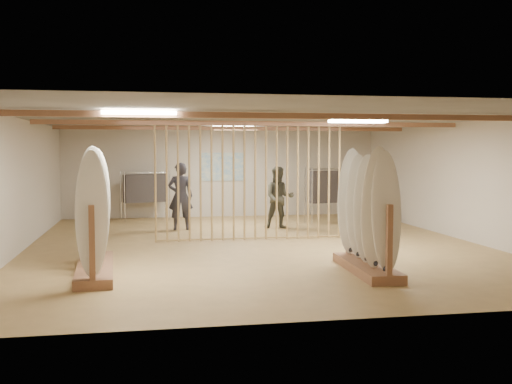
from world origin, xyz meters
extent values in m
plane|color=tan|center=(0.00, 0.00, 0.00)|extent=(12.00, 12.00, 0.00)
plane|color=gray|center=(0.00, 0.00, 2.80)|extent=(12.00, 12.00, 0.00)
plane|color=beige|center=(0.00, 6.00, 1.40)|extent=(12.00, 0.00, 12.00)
plane|color=beige|center=(0.00, -6.00, 1.40)|extent=(12.00, 0.00, 12.00)
plane|color=beige|center=(-5.00, 0.00, 1.40)|extent=(0.00, 12.00, 12.00)
plane|color=beige|center=(5.00, 0.00, 1.40)|extent=(0.00, 12.00, 12.00)
cube|color=brown|center=(0.00, 0.00, 2.72)|extent=(9.50, 6.12, 0.10)
cube|color=white|center=(0.00, 0.00, 2.74)|extent=(1.20, 0.35, 0.06)
cylinder|color=#A58450|center=(-2.20, 0.80, 1.40)|extent=(0.05, 0.05, 2.78)
cylinder|color=#A58450|center=(-1.94, 0.80, 1.40)|extent=(0.05, 0.05, 2.78)
cylinder|color=#A58450|center=(-1.68, 0.80, 1.40)|extent=(0.05, 0.05, 2.78)
cylinder|color=#A58450|center=(-1.42, 0.80, 1.40)|extent=(0.05, 0.05, 2.78)
cylinder|color=#A58450|center=(-1.16, 0.80, 1.40)|extent=(0.05, 0.05, 2.78)
cylinder|color=#A58450|center=(-0.91, 0.80, 1.40)|extent=(0.05, 0.05, 2.78)
cylinder|color=#A58450|center=(-0.65, 0.80, 1.40)|extent=(0.05, 0.05, 2.78)
cylinder|color=#A58450|center=(-0.39, 0.80, 1.40)|extent=(0.05, 0.05, 2.78)
cylinder|color=#A58450|center=(-0.13, 0.80, 1.40)|extent=(0.05, 0.05, 2.78)
cylinder|color=#A58450|center=(0.13, 0.80, 1.40)|extent=(0.05, 0.05, 2.78)
cylinder|color=#A58450|center=(0.39, 0.80, 1.40)|extent=(0.05, 0.05, 2.78)
cylinder|color=#A58450|center=(0.65, 0.80, 1.40)|extent=(0.05, 0.05, 2.78)
cylinder|color=#A58450|center=(0.91, 0.80, 1.40)|extent=(0.05, 0.05, 2.78)
cylinder|color=#A58450|center=(1.16, 0.80, 1.40)|extent=(0.05, 0.05, 2.78)
cylinder|color=#A58450|center=(1.42, 0.80, 1.40)|extent=(0.05, 0.05, 2.78)
cylinder|color=#A58450|center=(1.68, 0.80, 1.40)|extent=(0.05, 0.05, 2.78)
cylinder|color=#A58450|center=(1.94, 0.80, 1.40)|extent=(0.05, 0.05, 2.78)
cylinder|color=#A58450|center=(2.20, 0.80, 1.40)|extent=(0.05, 0.05, 2.78)
cube|color=#377BC1|center=(0.00, 5.98, 1.60)|extent=(1.40, 0.03, 0.90)
cube|color=brown|center=(-3.29, -2.52, 0.08)|extent=(0.74, 2.73, 0.16)
cylinder|color=black|center=(-3.29, -2.52, 1.09)|extent=(0.16, 2.64, 0.01)
ellipsoid|color=white|center=(-3.23, -3.67, 1.17)|extent=(0.52, 0.09, 2.01)
ellipsoid|color=white|center=(-3.25, -3.21, 1.17)|extent=(0.52, 0.09, 2.01)
ellipsoid|color=white|center=(-3.28, -2.75, 1.17)|extent=(0.52, 0.09, 2.01)
ellipsoid|color=silver|center=(-3.30, -2.29, 1.17)|extent=(0.52, 0.09, 2.01)
ellipsoid|color=white|center=(-3.33, -1.83, 1.17)|extent=(0.52, 0.09, 2.01)
ellipsoid|color=silver|center=(-3.35, -1.37, 1.17)|extent=(0.52, 0.09, 2.01)
cube|color=brown|center=(1.38, -3.24, 0.08)|extent=(0.67, 2.27, 0.16)
cylinder|color=black|center=(1.38, -3.24, 1.07)|extent=(0.09, 2.20, 0.01)
ellipsoid|color=silver|center=(1.34, -4.16, 1.15)|extent=(0.52, 0.08, 1.98)
ellipsoid|color=silver|center=(1.36, -3.70, 1.15)|extent=(0.52, 0.08, 1.98)
ellipsoid|color=white|center=(1.38, -3.24, 1.15)|extent=(0.52, 0.08, 1.98)
ellipsoid|color=white|center=(1.39, -2.78, 1.15)|extent=(0.52, 0.08, 1.98)
ellipsoid|color=white|center=(1.41, -2.31, 1.15)|extent=(0.52, 0.08, 1.98)
cylinder|color=silver|center=(-2.44, 5.40, 1.45)|extent=(1.34, 0.45, 0.03)
cube|color=black|center=(-2.44, 5.40, 0.98)|extent=(1.35, 0.73, 0.85)
cylinder|color=silver|center=(-2.44, 5.40, 0.75)|extent=(0.03, 0.03, 1.50)
cylinder|color=silver|center=(2.94, 3.75, 1.58)|extent=(1.50, 0.37, 0.03)
cube|color=black|center=(2.94, 3.75, 1.07)|extent=(1.47, 0.69, 0.93)
cylinder|color=silver|center=(2.94, 3.75, 0.82)|extent=(0.03, 0.03, 1.64)
imported|color=#29272F|center=(-1.51, 2.95, 1.02)|extent=(0.77, 0.55, 2.04)
imported|color=#3C3B2E|center=(1.14, 2.74, 0.95)|extent=(1.01, 0.83, 1.91)
camera|label=1|loc=(-2.39, -13.08, 2.13)|focal=42.00mm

